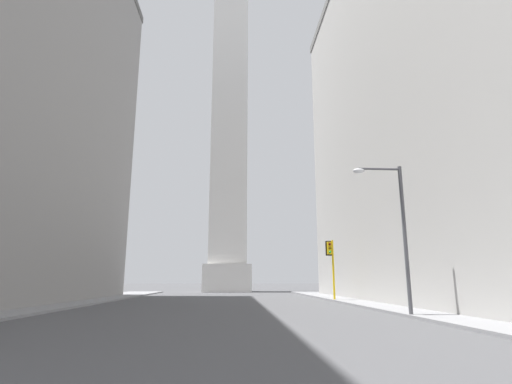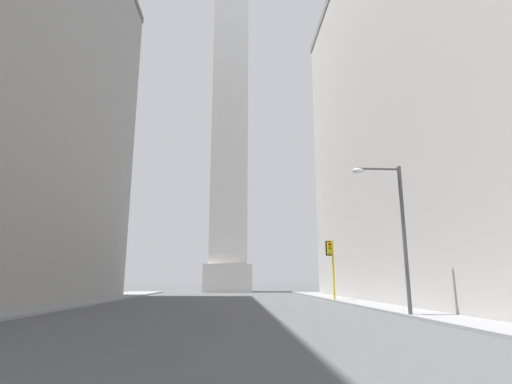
% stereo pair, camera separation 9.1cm
% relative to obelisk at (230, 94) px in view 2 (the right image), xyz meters
% --- Properties ---
extents(sidewalk_left, '(5.00, 74.18, 0.15)m').
position_rel_obelisk_xyz_m(sidewalk_left, '(-11.91, -39.56, -33.28)').
color(sidewalk_left, gray).
rests_on(sidewalk_left, ground_plane).
extents(sidewalk_right, '(5.00, 74.18, 0.15)m').
position_rel_obelisk_xyz_m(sidewalk_right, '(11.91, -39.56, -33.28)').
color(sidewalk_right, gray).
rests_on(sidewalk_right, ground_plane).
extents(obelisk, '(7.37, 7.37, 68.83)m').
position_rel_obelisk_xyz_m(obelisk, '(0.00, 0.00, 0.00)').
color(obelisk, silver).
rests_on(obelisk, ground_plane).
extents(traffic_light_mid_right, '(0.79, 0.52, 5.28)m').
position_rel_obelisk_xyz_m(traffic_light_mid_right, '(9.56, -28.66, -29.86)').
color(traffic_light_mid_right, yellow).
rests_on(traffic_light_mid_right, ground_plane).
extents(street_lamp, '(2.64, 0.36, 7.74)m').
position_rel_obelisk_xyz_m(street_lamp, '(9.24, -43.98, -28.59)').
color(street_lamp, '#4C4C51').
rests_on(street_lamp, ground_plane).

